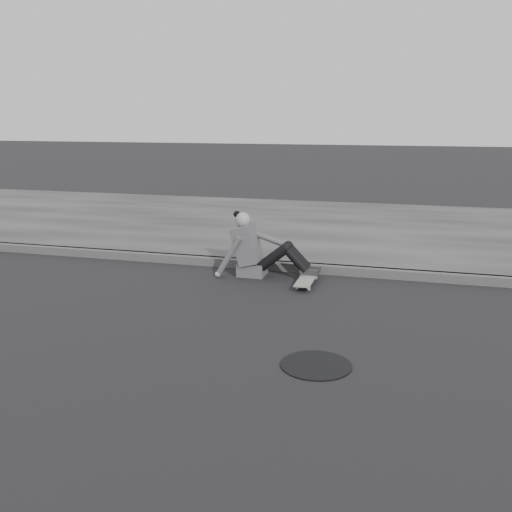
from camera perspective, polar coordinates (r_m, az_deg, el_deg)
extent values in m
plane|color=black|center=(5.81, -7.40, -7.55)|extent=(80.00, 80.00, 0.00)
cube|color=#454545|center=(8.12, -0.43, -0.81)|extent=(24.00, 0.16, 0.12)
cube|color=#353535|center=(10.99, 3.85, 3.01)|extent=(24.00, 6.00, 0.12)
cylinder|color=black|center=(5.06, 6.02, -10.79)|extent=(0.62, 0.62, 0.01)
cylinder|color=#A4A49F|center=(7.13, 4.13, -3.19)|extent=(0.03, 0.05, 0.05)
cylinder|color=#A4A49F|center=(7.11, 5.32, -3.28)|extent=(0.03, 0.05, 0.05)
cylinder|color=#A4A49F|center=(7.62, 4.90, -2.09)|extent=(0.03, 0.05, 0.05)
cylinder|color=#A4A49F|center=(7.60, 6.01, -2.16)|extent=(0.03, 0.05, 0.05)
cube|color=#323235|center=(7.11, 4.73, -3.02)|extent=(0.16, 0.04, 0.03)
cube|color=#323235|center=(7.60, 5.46, -1.92)|extent=(0.16, 0.04, 0.03)
cube|color=slate|center=(7.35, 5.11, -2.26)|extent=(0.20, 0.78, 0.02)
cube|color=#4B4B4D|center=(7.75, -0.38, -1.28)|extent=(0.36, 0.34, 0.18)
cube|color=#4B4B4D|center=(7.69, -0.89, 1.20)|extent=(0.37, 0.40, 0.57)
cube|color=#4B4B4D|center=(7.70, -1.82, 2.13)|extent=(0.14, 0.30, 0.20)
cylinder|color=gray|center=(7.66, -1.25, 2.98)|extent=(0.09, 0.09, 0.08)
sphere|color=gray|center=(7.64, -1.33, 3.64)|extent=(0.20, 0.20, 0.20)
sphere|color=black|center=(7.68, -1.93, 4.21)|extent=(0.09, 0.09, 0.09)
cylinder|color=black|center=(7.54, 1.74, -0.18)|extent=(0.43, 0.13, 0.39)
cylinder|color=black|center=(7.71, 2.05, 0.13)|extent=(0.43, 0.13, 0.39)
cylinder|color=black|center=(7.48, 3.97, -0.37)|extent=(0.35, 0.11, 0.36)
cylinder|color=black|center=(7.65, 4.24, -0.05)|extent=(0.35, 0.11, 0.36)
sphere|color=black|center=(7.48, 2.97, 0.74)|extent=(0.13, 0.13, 0.13)
sphere|color=black|center=(7.65, 3.26, 1.03)|extent=(0.13, 0.13, 0.13)
cube|color=#292929|center=(7.49, 5.34, -1.62)|extent=(0.24, 0.08, 0.07)
cube|color=#292929|center=(7.66, 5.57, -1.28)|extent=(0.24, 0.08, 0.07)
cylinder|color=#4B4B4D|center=(7.59, -2.78, -0.08)|extent=(0.38, 0.08, 0.58)
sphere|color=gray|center=(7.69, -3.84, -1.83)|extent=(0.08, 0.08, 0.08)
cylinder|color=#4B4B4D|center=(7.77, 1.14, 1.78)|extent=(0.48, 0.08, 0.21)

